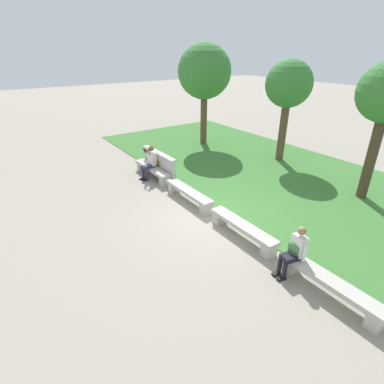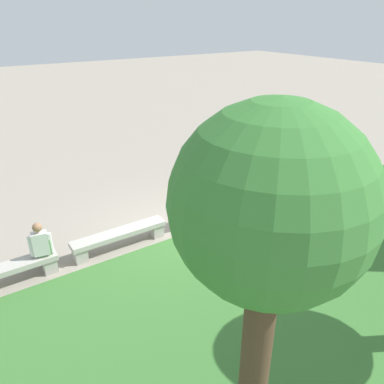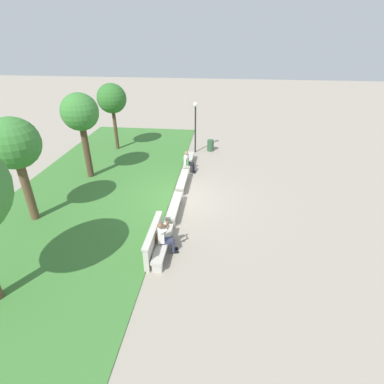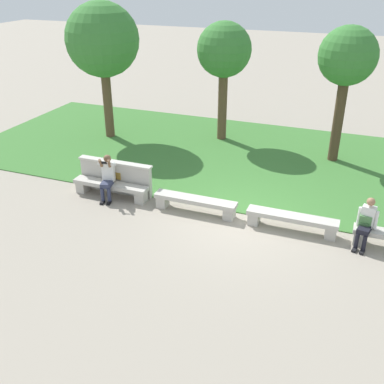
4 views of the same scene
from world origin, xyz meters
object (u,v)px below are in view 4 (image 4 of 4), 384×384
(bench_mid, at_px, (292,220))
(tree_behind_wall, at_px, (347,59))
(bench_near, at_px, (195,203))
(tree_far_back, at_px, (102,41))
(person_distant, at_px, (366,221))
(backpack, at_px, (365,222))
(bench_main, at_px, (111,187))
(person_photographer, at_px, (107,175))
(tree_right_background, at_px, (224,52))

(bench_mid, distance_m, tree_behind_wall, 6.21)
(bench_near, xyz_separation_m, tree_far_back, (-5.41, 4.65, 3.41))
(person_distant, xyz_separation_m, backpack, (-0.03, 0.06, -0.05))
(bench_main, xyz_separation_m, tree_behind_wall, (5.90, 5.29, 3.20))
(person_photographer, xyz_separation_m, tree_right_background, (1.57, 6.06, 2.63))
(tree_behind_wall, bearing_deg, tree_far_back, -175.79)
(bench_main, relative_size, backpack, 5.48)
(bench_mid, bearing_deg, backpack, -0.30)
(bench_main, bearing_deg, person_distant, -0.52)
(bench_mid, bearing_deg, person_photographer, -179.20)
(bench_mid, bearing_deg, tree_right_background, 122.42)
(person_photographer, relative_size, backpack, 3.08)
(bench_mid, xyz_separation_m, backpack, (1.74, -0.01, 0.32))
(bench_near, height_order, tree_far_back, tree_far_back)
(tree_behind_wall, bearing_deg, backpack, -77.39)
(bench_main, height_order, bench_near, same)
(bench_main, xyz_separation_m, tree_right_background, (1.55, 5.98, 3.06))
(tree_behind_wall, distance_m, tree_right_background, 4.41)
(tree_behind_wall, bearing_deg, bench_main, -138.11)
(bench_mid, relative_size, tree_far_back, 0.46)
(bench_near, relative_size, tree_right_background, 0.53)
(person_photographer, bearing_deg, person_distant, 0.08)
(bench_mid, distance_m, backpack, 1.76)
(person_distant, xyz_separation_m, tree_behind_wall, (-1.21, 5.35, 2.84))
(tree_far_back, bearing_deg, bench_mid, -29.92)
(person_photographer, xyz_separation_m, person_distant, (7.14, 0.01, -0.06))
(person_distant, distance_m, backpack, 0.08)
(person_distant, bearing_deg, tree_right_background, 132.60)
(tree_behind_wall, height_order, tree_right_background, tree_behind_wall)
(bench_main, bearing_deg, tree_behind_wall, 41.89)
(bench_main, relative_size, tree_behind_wall, 0.51)
(tree_right_background, bearing_deg, bench_mid, -57.58)
(bench_near, height_order, backpack, backpack)
(bench_main, distance_m, tree_behind_wall, 8.54)
(person_photographer, relative_size, tree_right_background, 0.30)
(bench_near, relative_size, tree_behind_wall, 0.51)
(person_distant, xyz_separation_m, tree_right_background, (-5.56, 6.05, 2.70))
(bench_main, distance_m, tree_far_back, 6.39)
(bench_near, distance_m, person_distant, 4.45)
(tree_behind_wall, xyz_separation_m, tree_right_background, (-4.35, 0.70, -0.14))
(bench_near, height_order, person_photographer, person_photographer)
(bench_mid, bearing_deg, person_distant, -2.11)
(bench_main, height_order, person_photographer, person_photographer)
(bench_near, bearing_deg, tree_far_back, 139.31)
(bench_near, distance_m, tree_far_back, 7.91)
(person_distant, height_order, tree_right_background, tree_right_background)
(bench_near, distance_m, person_photographer, 2.74)
(backpack, bearing_deg, person_photographer, -179.47)
(tree_behind_wall, bearing_deg, bench_near, -121.36)
(person_photographer, distance_m, backpack, 7.11)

